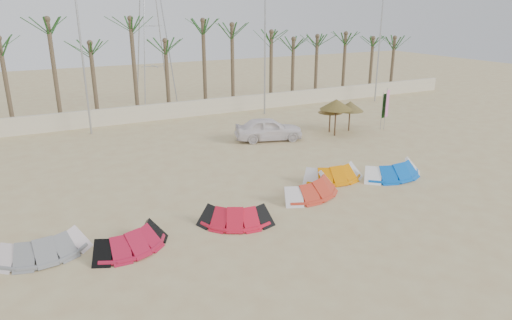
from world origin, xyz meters
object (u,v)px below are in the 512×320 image
kite_red_mid (232,213)px  parasol_left (330,108)px  parasol_right (350,106)px  kite_orange (330,171)px  kite_grey (43,244)px  kite_blue (389,168)px  kite_red_right (308,185)px  kite_red_left (130,237)px  parasol_mid (336,104)px  car (269,129)px

kite_red_mid → parasol_left: parasol_left is taller
parasol_right → kite_orange: bearing=-133.5°
kite_grey → kite_blue: (16.99, 0.51, 0.00)m
kite_red_mid → parasol_right: 16.89m
kite_red_right → kite_red_left: bearing=-171.2°
kite_grey → kite_red_left: size_ratio=0.97×
kite_blue → kite_red_mid: bearing=-172.5°
kite_blue → kite_red_right: bearing=-179.0°
kite_orange → parasol_left: bearing=54.3°
kite_red_mid → kite_red_right: 4.73m
parasol_mid → parasol_right: (1.74, 0.64, -0.42)m
kite_red_right → parasol_right: size_ratio=1.83×
kite_orange → car: 8.00m
kite_grey → car: 17.39m
kite_orange → car: size_ratio=0.75×
kite_blue → parasol_left: size_ratio=1.76×
kite_red_right → parasol_right: parasol_right is taller
kite_red_left → parasol_mid: size_ratio=1.29×
kite_orange → car: (0.68, 7.97, 0.35)m
kite_red_right → parasol_left: 11.80m
kite_red_right → car: bearing=73.0°
parasol_right → kite_red_mid: bearing=-144.6°
kite_grey → kite_red_mid: size_ratio=0.94×
kite_red_mid → car: bearing=54.5°
kite_red_left → kite_red_mid: 4.29m
parasol_mid → car: size_ratio=0.57×
parasol_mid → kite_grey: bearing=-156.5°
parasol_right → car: bearing=175.3°
kite_red_mid → parasol_left: size_ratio=1.64×
kite_grey → parasol_mid: size_ratio=1.26×
kite_grey → kite_red_right: 11.79m
kite_red_mid → kite_blue: same height
kite_red_mid → parasol_mid: parasol_mid is taller
kite_red_right → kite_orange: same height
parasol_mid → car: bearing=165.8°
kite_blue → parasol_mid: bearing=74.2°
kite_red_left → parasol_mid: parasol_mid is taller
kite_red_mid → parasol_left: (12.24, 10.08, 1.35)m
kite_red_right → kite_orange: (2.09, 1.11, -0.00)m
kite_red_left → parasol_mid: (16.27, 9.27, 1.82)m
kite_red_right → parasol_right: 12.60m
kite_red_left → car: size_ratio=0.74×
kite_red_mid → car: 12.64m
kite_orange → kite_blue: bearing=-18.1°
kite_grey → kite_blue: same height
kite_red_mid → parasol_right: parasol_right is taller
kite_orange → car: bearing=85.1°
kite_orange → parasol_right: parasol_right is taller
parasol_right → kite_blue: bearing=-115.0°
kite_red_mid → kite_orange: (6.66, 2.31, 0.00)m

